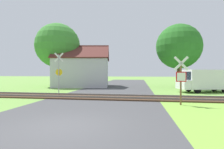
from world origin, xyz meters
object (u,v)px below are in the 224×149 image
(tree_right, at_px, (179,47))
(tree_left, at_px, (58,46))
(stop_sign_near, at_px, (181,78))
(crossing_sign_far, at_px, (59,71))
(mail_truck, at_px, (205,80))
(house, at_px, (83,72))

(tree_right, xyz_separation_m, tree_left, (-16.63, -0.40, 0.45))
(stop_sign_near, height_order, crossing_sign_far, crossing_sign_far)
(stop_sign_near, bearing_deg, mail_truck, -121.95)
(stop_sign_near, height_order, tree_left, tree_left)
(tree_right, bearing_deg, tree_left, -178.64)
(tree_right, bearing_deg, mail_truck, -75.78)
(mail_truck, bearing_deg, tree_left, 59.40)
(tree_right, relative_size, mail_truck, 1.59)
(house, height_order, tree_right, tree_right)
(crossing_sign_far, bearing_deg, stop_sign_near, -31.33)
(stop_sign_near, bearing_deg, house, -55.28)
(stop_sign_near, relative_size, house, 0.35)
(tree_right, xyz_separation_m, mail_truck, (1.35, -5.33, -4.13))
(mail_truck, bearing_deg, stop_sign_near, 137.03)
(crossing_sign_far, relative_size, mail_truck, 0.73)
(stop_sign_near, height_order, house, house)
(house, xyz_separation_m, tree_right, (13.05, 0.12, 3.26))
(crossing_sign_far, relative_size, house, 0.46)
(stop_sign_near, height_order, tree_right, tree_right)
(tree_left, bearing_deg, crossing_sign_far, -63.61)
(mail_truck, bearing_deg, house, 54.86)
(tree_left, xyz_separation_m, mail_truck, (17.98, -4.93, -4.58))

